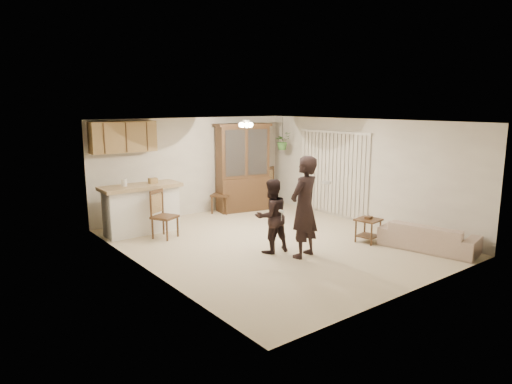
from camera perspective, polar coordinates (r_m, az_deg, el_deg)
floor at (r=9.56m, az=2.13°, el=-6.32°), size 6.50×6.50×0.00m
ceiling at (r=9.14m, az=2.24°, el=8.83°), size 5.50×6.50×0.02m
wall_back at (r=11.93m, az=-7.83°, el=3.19°), size 5.50×0.02×2.50m
wall_front at (r=7.13m, az=19.09°, el=-2.52°), size 5.50×0.02×2.50m
wall_left at (r=7.84m, az=-13.51°, el=-1.03°), size 0.02×6.50×2.50m
wall_right at (r=11.20m, az=13.10°, el=2.51°), size 0.02×6.50×2.50m
breakfast_bar at (r=10.46m, az=-14.09°, el=-2.31°), size 1.60×0.55×1.00m
bar_top at (r=10.35m, az=-14.23°, el=0.66°), size 1.75×0.70×0.08m
upper_cabinets at (r=10.87m, az=-16.25°, el=6.62°), size 1.50×0.34×0.70m
vertical_blinds at (r=11.78m, az=9.58°, el=2.31°), size 0.06×2.30×2.10m
ceiling_fixture at (r=10.21m, az=-1.23°, el=8.49°), size 0.36×0.36×0.20m
hanging_plant at (r=12.49m, az=3.33°, el=6.39°), size 0.43×0.37×0.48m
plant_cord at (r=12.47m, az=3.35°, el=7.88°), size 0.01×0.01×0.65m
sofa at (r=9.63m, az=20.78°, el=-4.65°), size 1.16×1.99×0.73m
adult at (r=8.51m, az=6.03°, el=-2.26°), size 0.74×0.58×1.80m
child at (r=8.78m, az=1.93°, el=-3.30°), size 0.70×0.57×1.35m
china_hutch at (r=12.22m, az=-1.67°, el=3.01°), size 1.57×0.87×2.33m
side_table at (r=9.79m, az=13.82°, el=-4.64°), size 0.52×0.52×0.55m
chair_bar at (r=10.00m, az=-11.30°, el=-4.01°), size 0.62×0.62×1.04m
chair_hutch_left at (r=12.07m, az=-4.29°, el=-1.17°), size 0.68×0.68×1.10m
chair_hutch_right at (r=12.88m, az=0.86°, el=-0.35°), size 0.66×0.66×1.13m
controller_adult at (r=8.18m, az=8.76°, el=1.19°), size 0.09×0.17×0.05m
controller_child at (r=8.46m, az=3.20°, el=-2.42°), size 0.05×0.13×0.04m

